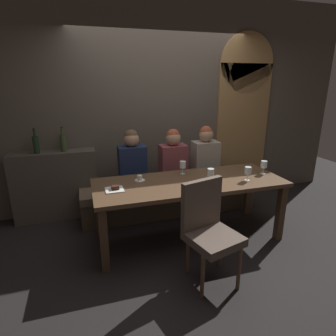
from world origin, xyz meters
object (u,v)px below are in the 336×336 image
Objects in this scene: dessert_plate at (115,189)px; diner_bearded at (173,159)px; banquette_bench at (171,198)px; wine_glass_far_left at (248,171)px; espresso_cup at (140,178)px; dining_table at (189,188)px; wine_glass_center_front at (183,165)px; wine_glass_near_right at (264,165)px; wine_bottle_dark_red at (36,144)px; wine_glass_near_left at (211,173)px; wine_bottle_pale_label at (63,142)px; diner_redhead at (132,161)px; diner_far_end at (205,156)px; chair_near_side at (208,225)px.

diner_bearded is at bearing 38.59° from dessert_plate.
wine_glass_far_left is at bearing -53.84° from banquette_bench.
dining_table is at bearing -17.99° from espresso_cup.
wine_glass_center_front is 1.00× the size of wine_glass_near_right.
dessert_plate is at bearing -139.79° from banquette_bench.
wine_bottle_dark_red reaches higher than espresso_cup.
wine_glass_near_left is 0.82m from espresso_cup.
wine_bottle_pale_label is at bearing 165.33° from diner_bearded.
wine_glass_near_left is (1.93, -1.13, -0.21)m from wine_bottle_dark_red.
wine_glass_center_front reaches higher than espresso_cup.
diner_redhead is at bearing 132.02° from wine_glass_near_left.
wine_bottle_pale_label reaches higher than diner_far_end.
wine_glass_near_right is (0.77, 0.10, -0.00)m from wine_glass_near_left.
dining_table is at bearing -91.50° from diner_bearded.
wine_glass_near_left is at bearing -29.59° from dining_table.
wine_glass_far_left is at bearing -5.76° from dessert_plate.
diner_far_end is (0.59, 1.40, 0.27)m from chair_near_side.
diner_redhead is 4.21× the size of dessert_plate.
wine_glass_center_front reaches higher than dining_table.
dining_table is at bearing 164.15° from wine_glass_far_left.
wine_bottle_dark_red reaches higher than wine_glass_center_front.
espresso_cup is at bearing 172.50° from wine_glass_near_right.
chair_near_side reaches higher than espresso_cup.
diner_bearded is at bearing -11.18° from wine_bottle_dark_red.
espresso_cup is at bearing -154.55° from diner_far_end.
wine_bottle_dark_red is 2.90m from wine_glass_near_right.
chair_near_side is at bearing -62.93° from espresso_cup.
wine_glass_near_left is 0.44m from wine_glass_far_left.
diner_bearded is 0.48m from diner_far_end.
diner_bearded is at bearing 85.60° from chair_near_side.
diner_redhead is at bearing 88.82° from espresso_cup.
wine_glass_center_front is 1.37× the size of espresso_cup.
wine_glass_center_front is 0.78m from wine_glass_far_left.
wine_glass_center_front is at bearing -23.58° from wine_bottle_dark_red.
diner_bearded reaches higher than wine_glass_far_left.
diner_redhead is at bearing -21.23° from wine_bottle_pale_label.
wine_glass_far_left is at bearing -16.84° from espresso_cup.
wine_bottle_dark_red is 1.72× the size of dessert_plate.
dining_table is 0.86m from diner_far_end.
dessert_plate is (-0.87, -0.29, -0.10)m from wine_glass_center_front.
wine_glass_far_left is (-0.33, -0.16, 0.00)m from wine_glass_near_right.
dessert_plate is at bearing -152.52° from diner_far_end.
dessert_plate is at bearing -179.71° from wine_glass_near_right.
wine_bottle_dark_red reaches higher than banquette_bench.
chair_near_side is 1.25× the size of diner_bearded.
wine_glass_near_left reaches higher than dining_table.
espresso_cup is (1.17, -0.84, -0.30)m from wine_bottle_dark_red.
banquette_bench is at bearing 86.39° from chair_near_side.
wine_bottle_pale_label is at bearing 166.18° from banquette_bench.
dining_table is 13.41× the size of wine_glass_far_left.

